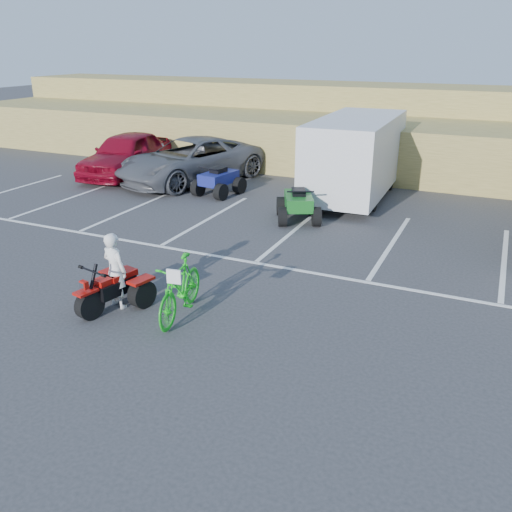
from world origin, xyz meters
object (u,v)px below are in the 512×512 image
at_px(rider, 115,270).
at_px(red_car, 126,154).
at_px(quad_atv_blue, 219,195).
at_px(cargo_trailer, 355,155).
at_px(grey_pickup, 190,160).
at_px(red_trike_atv, 113,309).
at_px(green_dirt_bike, 180,288).
at_px(quad_atv_green, 298,220).

distance_m(rider, red_car, 11.69).
bearing_deg(quad_atv_blue, cargo_trailer, 29.81).
height_order(grey_pickup, cargo_trailer, cargo_trailer).
distance_m(red_trike_atv, rider, 0.78).
relative_size(rider, red_car, 0.31).
xyz_separation_m(rider, quad_atv_blue, (-2.21, 8.34, -0.77)).
relative_size(red_trike_atv, green_dirt_bike, 0.77).
distance_m(rider, grey_pickup, 10.40).
height_order(green_dirt_bike, red_car, red_car).
distance_m(green_dirt_bike, grey_pickup, 10.86).
bearing_deg(cargo_trailer, grey_pickup, -177.56).
bearing_deg(red_trike_atv, cargo_trailer, 90.43).
relative_size(rider, grey_pickup, 0.27).
height_order(red_trike_atv, quad_atv_green, quad_atv_green).
height_order(green_dirt_bike, quad_atv_green, green_dirt_bike).
height_order(red_trike_atv, cargo_trailer, cargo_trailer).
bearing_deg(quad_atv_green, cargo_trailer, 51.60).
bearing_deg(green_dirt_bike, red_car, 122.54).
bearing_deg(red_car, grey_pickup, -4.56).
xyz_separation_m(grey_pickup, quad_atv_blue, (1.86, -1.23, -0.80)).
xyz_separation_m(red_car, quad_atv_blue, (4.68, -1.11, -0.84)).
distance_m(red_trike_atv, green_dirt_bike, 1.55).
height_order(grey_pickup, quad_atv_green, grey_pickup).
bearing_deg(green_dirt_bike, rider, 177.86).
bearing_deg(quad_atv_blue, rider, -66.51).
distance_m(quad_atv_blue, quad_atv_green, 3.84).
distance_m(rider, green_dirt_bike, 1.39).
relative_size(green_dirt_bike, cargo_trailer, 0.34).
bearing_deg(quad_atv_blue, quad_atv_green, -15.85).
bearing_deg(quad_atv_blue, grey_pickup, 155.21).
xyz_separation_m(cargo_trailer, quad_atv_blue, (-4.27, -1.65, -1.43)).
height_order(rider, red_car, red_car).
relative_size(rider, quad_atv_blue, 0.95).
bearing_deg(rider, quad_atv_green, -88.71).
relative_size(red_car, cargo_trailer, 0.86).
bearing_deg(quad_atv_green, red_car, 136.75).
distance_m(red_car, quad_atv_green, 8.65).
xyz_separation_m(rider, red_car, (-6.89, 9.44, 0.07)).
xyz_separation_m(quad_atv_blue, quad_atv_green, (3.49, -1.59, 0.00)).
bearing_deg(cargo_trailer, green_dirt_bike, -95.55).
relative_size(grey_pickup, cargo_trailer, 1.01).
relative_size(cargo_trailer, quad_atv_blue, 3.53).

